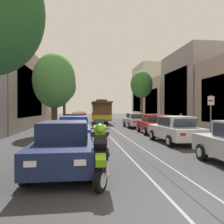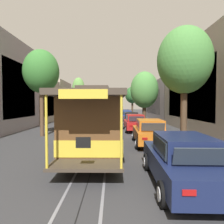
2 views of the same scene
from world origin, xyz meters
name	(u,v)px [view 2 (image 2 of 2)]	position (x,y,z in m)	size (l,w,h in m)	color
ground_plane	(105,128)	(0.00, 18.16, 0.00)	(160.00, 160.00, 0.00)	#38383A
trolley_track_rails	(104,131)	(0.00, 20.70, 0.00)	(1.14, 53.41, 0.01)	gray
building_facade_left	(215,89)	(-10.31, 21.06, 3.94)	(5.97, 45.11, 9.09)	gray
parked_car_navy_near_left	(124,114)	(-3.05, 3.81, 0.80)	(2.01, 4.36, 1.58)	#19234C
parked_car_blue_second_left	(126,116)	(-2.96, 9.45, 0.80)	(2.01, 4.36, 1.58)	#233D93
parked_car_black_mid_left	(131,119)	(-3.11, 15.74, 0.80)	(2.15, 4.42, 1.58)	black
parked_car_red_fourth_left	(135,123)	(-2.93, 20.82, 0.80)	(2.01, 4.37, 1.58)	red
parked_car_orange_fifth_left	(149,132)	(-3.13, 27.00, 0.80)	(2.12, 4.41, 1.58)	orange
parked_car_navy_sixth_left	(182,160)	(-2.95, 33.11, 0.80)	(2.10, 4.41, 1.58)	#19234C
parked_car_silver_near_right	(92,114)	(2.94, 3.10, 0.80)	(2.13, 4.42, 1.58)	#B7B7BC
parked_car_white_second_right	(88,116)	(2.89, 8.95, 0.80)	(2.11, 4.41, 1.58)	silver
parked_car_red_mid_right	(82,118)	(3.15, 14.05, 0.80)	(2.15, 4.42, 1.58)	red
parked_car_white_fourth_right	(73,122)	(3.02, 19.98, 0.80)	(2.02, 4.37, 1.58)	silver
street_tree_kerb_left_near	(132,95)	(-4.70, 2.00, 4.30)	(2.75, 2.98, 5.92)	#4C3826
street_tree_kerb_left_second	(144,90)	(-4.80, 15.08, 4.30)	(3.43, 3.39, 6.58)	#4C3826
street_tree_kerb_left_mid	(184,61)	(-5.07, 27.49, 5.09)	(3.19, 3.07, 7.11)	#4C3826
street_tree_kerb_right_near	(78,90)	(5.03, 5.32, 5.02)	(2.21, 1.85, 7.20)	brown
street_tree_kerb_right_second	(41,72)	(4.77, 23.75, 5.06)	(2.76, 2.65, 6.81)	brown
cable_car_trolley	(97,120)	(0.00, 28.58, 1.66)	(2.67, 9.15, 3.28)	brown
motorcycle_with_rider	(118,113)	(-1.98, 2.20, 0.90)	(0.53, 1.88, 1.71)	black
pedestrian_on_left_pavement	(66,115)	(6.33, 9.15, 0.92)	(0.55, 0.40, 1.63)	black
pedestrian_on_right_pavement	(64,114)	(7.00, 7.44, 0.90)	(0.55, 0.42, 1.60)	black
pedestrian_crossing_far	(58,117)	(6.00, 14.98, 0.91)	(0.55, 0.39, 1.61)	#4C4233
fire_hydrant	(84,116)	(4.56, 2.55, 0.42)	(0.40, 0.22, 0.84)	red
street_sign_post	(80,109)	(4.45, 7.79, 1.71)	(0.36, 0.08, 2.75)	slate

